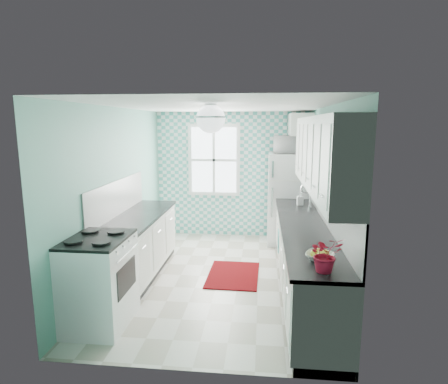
# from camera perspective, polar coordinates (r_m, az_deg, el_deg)

# --- Properties ---
(floor) EXTENTS (3.00, 4.40, 0.02)m
(floor) POSITION_cam_1_polar(r_m,az_deg,el_deg) (5.77, -0.77, -12.85)
(floor) COLOR silver
(floor) RESTS_ON ground
(ceiling) EXTENTS (3.00, 4.40, 0.02)m
(ceiling) POSITION_cam_1_polar(r_m,az_deg,el_deg) (5.31, -0.84, 13.02)
(ceiling) COLOR white
(ceiling) RESTS_ON wall_back
(wall_back) EXTENTS (3.00, 0.02, 2.50)m
(wall_back) POSITION_cam_1_polar(r_m,az_deg,el_deg) (7.57, 1.15, 2.65)
(wall_back) COLOR #63A494
(wall_back) RESTS_ON floor
(wall_front) EXTENTS (3.00, 0.02, 2.50)m
(wall_front) POSITION_cam_1_polar(r_m,az_deg,el_deg) (3.28, -5.34, -7.65)
(wall_front) COLOR #63A494
(wall_front) RESTS_ON floor
(wall_left) EXTENTS (0.02, 4.40, 2.50)m
(wall_left) POSITION_cam_1_polar(r_m,az_deg,el_deg) (5.77, -15.86, -0.16)
(wall_left) COLOR #63A494
(wall_left) RESTS_ON floor
(wall_right) EXTENTS (0.02, 4.40, 2.50)m
(wall_right) POSITION_cam_1_polar(r_m,az_deg,el_deg) (5.44, 15.21, -0.75)
(wall_right) COLOR #63A494
(wall_right) RESTS_ON floor
(accent_wall) EXTENTS (3.00, 0.01, 2.50)m
(accent_wall) POSITION_cam_1_polar(r_m,az_deg,el_deg) (7.55, 1.14, 2.62)
(accent_wall) COLOR #48AEA4
(accent_wall) RESTS_ON wall_back
(window) EXTENTS (1.04, 0.05, 1.44)m
(window) POSITION_cam_1_polar(r_m,az_deg,el_deg) (7.52, -1.54, 4.90)
(window) COLOR white
(window) RESTS_ON wall_back
(backsplash_right) EXTENTS (0.02, 3.60, 0.51)m
(backsplash_right) POSITION_cam_1_polar(r_m,az_deg,el_deg) (5.06, 15.65, -2.22)
(backsplash_right) COLOR white
(backsplash_right) RESTS_ON wall_right
(backsplash_left) EXTENTS (0.02, 2.15, 0.51)m
(backsplash_left) POSITION_cam_1_polar(r_m,az_deg,el_deg) (5.70, -15.91, -0.84)
(backsplash_left) COLOR white
(backsplash_left) RESTS_ON wall_left
(upper_cabinets_right) EXTENTS (0.33, 3.20, 0.90)m
(upper_cabinets_right) POSITION_cam_1_polar(r_m,az_deg,el_deg) (4.74, 14.64, 5.63)
(upper_cabinets_right) COLOR white
(upper_cabinets_right) RESTS_ON wall_right
(upper_cabinet_fridge) EXTENTS (0.40, 0.74, 0.40)m
(upper_cabinet_fridge) POSITION_cam_1_polar(r_m,az_deg,el_deg) (7.13, 11.55, 10.03)
(upper_cabinet_fridge) COLOR white
(upper_cabinet_fridge) RESTS_ON wall_right
(ceiling_light) EXTENTS (0.34, 0.34, 0.35)m
(ceiling_light) POSITION_cam_1_polar(r_m,az_deg,el_deg) (4.51, -2.04, 11.12)
(ceiling_light) COLOR silver
(ceiling_light) RESTS_ON ceiling
(base_cabinets_right) EXTENTS (0.60, 3.60, 0.90)m
(base_cabinets_right) POSITION_cam_1_polar(r_m,az_deg,el_deg) (5.22, 12.09, -10.18)
(base_cabinets_right) COLOR white
(base_cabinets_right) RESTS_ON floor
(countertop_right) EXTENTS (0.63, 3.60, 0.04)m
(countertop_right) POSITION_cam_1_polar(r_m,az_deg,el_deg) (5.08, 12.12, -5.21)
(countertop_right) COLOR black
(countertop_right) RESTS_ON base_cabinets_right
(base_cabinets_left) EXTENTS (0.60, 2.15, 0.90)m
(base_cabinets_left) POSITION_cam_1_polar(r_m,az_deg,el_deg) (5.79, -12.87, -8.16)
(base_cabinets_left) COLOR white
(base_cabinets_left) RESTS_ON floor
(countertop_left) EXTENTS (0.63, 2.15, 0.04)m
(countertop_left) POSITION_cam_1_polar(r_m,az_deg,el_deg) (5.66, -12.91, -3.65)
(countertop_left) COLOR black
(countertop_left) RESTS_ON base_cabinets_left
(fridge) EXTENTS (0.75, 0.75, 1.73)m
(fridge) POSITION_cam_1_polar(r_m,az_deg,el_deg) (7.20, 9.69, -1.01)
(fridge) COLOR white
(fridge) RESTS_ON floor
(stove) EXTENTS (0.67, 0.84, 1.01)m
(stove) POSITION_cam_1_polar(r_m,az_deg,el_deg) (4.56, -18.59, -12.59)
(stove) COLOR silver
(stove) RESTS_ON floor
(sink) EXTENTS (0.49, 0.41, 0.53)m
(sink) POSITION_cam_1_polar(r_m,az_deg,el_deg) (6.05, 11.30, -2.57)
(sink) COLOR silver
(sink) RESTS_ON countertop_right
(rug) EXTENTS (0.78, 1.09, 0.02)m
(rug) POSITION_cam_1_polar(r_m,az_deg,el_deg) (5.81, 1.42, -12.49)
(rug) COLOR maroon
(rug) RESTS_ON floor
(dish_towel) EXTENTS (0.04, 0.22, 0.33)m
(dish_towel) POSITION_cam_1_polar(r_m,az_deg,el_deg) (5.90, 8.30, -7.36)
(dish_towel) COLOR #619F9D
(dish_towel) RESTS_ON base_cabinets_right
(fruit_bowl) EXTENTS (0.35, 0.35, 0.07)m
(fruit_bowl) POSITION_cam_1_polar(r_m,az_deg,el_deg) (3.86, 14.40, -9.49)
(fruit_bowl) COLOR white
(fruit_bowl) RESTS_ON countertop_right
(potted_plant) EXTENTS (0.36, 0.34, 0.33)m
(potted_plant) POSITION_cam_1_polar(r_m,az_deg,el_deg) (3.53, 15.21, -9.13)
(potted_plant) COLOR #A5181D
(potted_plant) RESTS_ON countertop_right
(soap_bottle) EXTENTS (0.11, 0.11, 0.22)m
(soap_bottle) POSITION_cam_1_polar(r_m,az_deg,el_deg) (6.29, 11.53, -0.98)
(soap_bottle) COLOR #91B0C9
(soap_bottle) RESTS_ON countertop_right
(microwave) EXTENTS (0.58, 0.40, 0.32)m
(microwave) POSITION_cam_1_polar(r_m,az_deg,el_deg) (7.08, 9.94, 7.15)
(microwave) COLOR white
(microwave) RESTS_ON fridge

